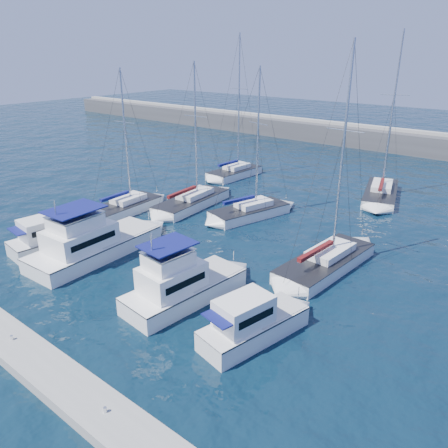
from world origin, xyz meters
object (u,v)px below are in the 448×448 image
Objects in this scene: motor_yacht_port_inner at (90,244)px; sailboat_mid_c at (250,212)px; motor_yacht_port_outer at (51,238)px; sailboat_back_a at (234,172)px; sailboat_back_b at (381,193)px; sailboat_mid_a at (126,207)px; motor_yacht_stbd_outer at (251,325)px; sailboat_mid_b at (192,202)px; sailboat_mid_d at (326,262)px; motor_yacht_stbd_inner at (180,286)px.

motor_yacht_port_inner is 15.51m from sailboat_mid_c.
motor_yacht_port_inner is (3.71, 1.10, 0.19)m from motor_yacht_port_outer.
sailboat_back_b is at bearing 13.96° from sailboat_back_a.
sailboat_mid_c is (4.42, 14.86, -0.61)m from motor_yacht_port_inner.
sailboat_back_b reaches higher than sailboat_mid_a.
sailboat_back_b reaches higher than motor_yacht_stbd_outer.
sailboat_mid_b reaches higher than motor_yacht_port_outer.
sailboat_mid_b is 17.33m from sailboat_mid_d.
sailboat_back_a is at bearing 140.94° from motor_yacht_stbd_outer.
sailboat_mid_b is 1.02× the size of sailboat_mid_c.
sailboat_mid_d reaches higher than sailboat_mid_a.
sailboat_back_b reaches higher than sailboat_back_a.
sailboat_mid_c is at bearing 28.97° from sailboat_mid_a.
sailboat_back_a is 17.78m from sailboat_back_b.
sailboat_mid_d reaches higher than motor_yacht_port_inner.
motor_yacht_port_inner is 0.76× the size of sailboat_mid_c.
motor_yacht_port_outer is 3.88m from motor_yacht_port_inner.
motor_yacht_stbd_inner is at bearing -4.11° from motor_yacht_port_inner.
motor_yacht_stbd_inner is 16.07m from sailboat_mid_c.
sailboat_back_b is at bearing 103.34° from sailboat_mid_d.
motor_yacht_port_inner is 0.67× the size of sailboat_mid_d.
sailboat_back_b is at bearing 108.71° from motor_yacht_stbd_outer.
sailboat_mid_b is at bearing 89.46° from motor_yacht_port_outer.
sailboat_mid_c is at bearing -135.90° from sailboat_back_b.
sailboat_mid_d reaches higher than motor_yacht_port_outer.
sailboat_mid_b is at bearing -149.65° from sailboat_back_b.
sailboat_mid_a is 16.90m from sailboat_back_a.
sailboat_back_a is (-3.46, 11.64, 0.06)m from sailboat_mid_b.
motor_yacht_stbd_inner is 0.59× the size of sailboat_mid_b.
motor_yacht_stbd_outer is 23.32m from sailboat_mid_a.
sailboat_mid_c is at bearing 158.44° from sailboat_mid_d.
motor_yacht_stbd_outer is 0.49× the size of sailboat_mid_c.
motor_yacht_stbd_outer is at bearing -47.29° from sailboat_back_a.
motor_yacht_port_inner and motor_yacht_stbd_inner have the same top height.
sailboat_mid_d is 18.93m from sailboat_back_b.
sailboat_back_a reaches higher than sailboat_mid_b.
sailboat_back_a is at bearing 126.62° from motor_yacht_stbd_inner.
sailboat_mid_b is 0.83× the size of sailboat_back_b.
sailboat_back_b is at bearing 64.29° from motor_yacht_port_inner.
sailboat_back_b reaches higher than motor_yacht_port_outer.
motor_yacht_stbd_inner is 0.61× the size of sailboat_mid_c.
sailboat_mid_a is at bearing -171.66° from sailboat_mid_d.
sailboat_mid_c is 0.82× the size of sailboat_back_b.
sailboat_mid_b is at bearing -152.37° from sailboat_mid_c.
motor_yacht_port_outer is at bearing -166.74° from motor_yacht_stbd_outer.
motor_yacht_port_inner is 25.77m from sailboat_back_a.
sailboat_mid_d is at bearing -33.69° from sailboat_back_a.
motor_yacht_port_inner is 17.82m from sailboat_mid_d.
motor_yacht_port_inner is at bearing 22.99° from motor_yacht_port_outer.
sailboat_mid_b is 0.90× the size of sailboat_mid_d.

